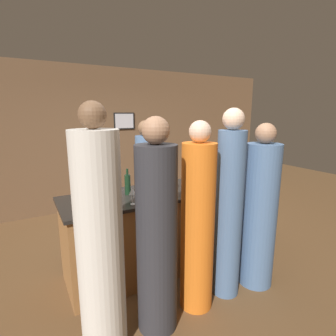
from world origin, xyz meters
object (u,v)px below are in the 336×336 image
at_px(guest_2, 260,213).
at_px(guest_4, 229,210).
at_px(bartender, 146,184).
at_px(guest_0, 157,236).
at_px(guest_3, 198,225).
at_px(wine_bottle_0, 128,184).
at_px(guest_1, 100,243).

xyz_separation_m(guest_2, guest_4, (-0.42, 0.04, 0.10)).
relative_size(bartender, guest_0, 0.95).
relative_size(bartender, guest_3, 0.98).
bearing_deg(guest_4, bartender, 96.93).
relative_size(guest_2, guest_4, 0.92).
distance_m(guest_3, wine_bottle_0, 0.98).
bearing_deg(guest_3, wine_bottle_0, 113.32).
height_order(guest_0, guest_4, guest_4).
relative_size(guest_3, guest_4, 0.94).
xyz_separation_m(guest_0, wine_bottle_0, (0.09, 0.91, 0.23)).
height_order(guest_0, guest_1, guest_1).
bearing_deg(guest_0, guest_1, 176.25).
relative_size(guest_2, wine_bottle_0, 5.96).
bearing_deg(guest_0, wine_bottle_0, 84.27).
bearing_deg(guest_3, guest_4, 0.22).
relative_size(guest_0, guest_3, 1.02).
distance_m(guest_0, wine_bottle_0, 0.95).
height_order(bartender, guest_1, guest_1).
xyz_separation_m(bartender, guest_0, (-0.66, -1.64, 0.03)).
xyz_separation_m(bartender, guest_1, (-1.14, -1.61, 0.08)).
bearing_deg(guest_3, bartender, 82.91).
height_order(bartender, guest_2, guest_2).
bearing_deg(guest_4, guest_1, -179.33).
relative_size(guest_1, wine_bottle_0, 6.57).
height_order(guest_3, wine_bottle_0, guest_3).
xyz_separation_m(bartender, guest_4, (0.19, -1.59, 0.09)).
bearing_deg(guest_1, guest_2, -0.84).
relative_size(guest_0, wine_bottle_0, 6.21).
distance_m(guest_2, guest_3, 0.81).
bearing_deg(guest_3, guest_1, -179.15).
bearing_deg(guest_2, guest_3, 177.18).
height_order(guest_3, guest_4, guest_4).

